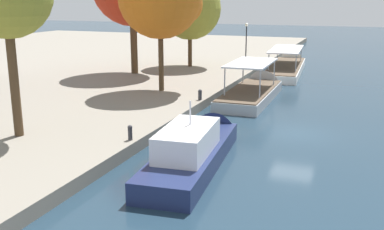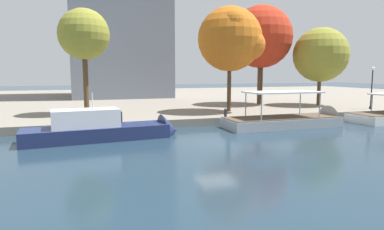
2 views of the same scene
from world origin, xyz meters
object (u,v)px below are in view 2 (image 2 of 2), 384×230
object	(u,v)px
tree_1	(320,54)
tree_2	(259,38)
lamp_post	(372,85)
tour_boat_2	(294,122)
mooring_bollard_0	(225,112)
mooring_bollard_1	(106,117)
motor_yacht_1	(106,131)
tree_3	(83,33)
tree_0	(232,39)

from	to	relation	value
tree_1	tree_2	bearing A→B (deg)	149.31
lamp_post	tree_2	world-z (taller)	tree_2
tour_boat_2	mooring_bollard_0	distance (m)	5.95
mooring_bollard_0	lamp_post	world-z (taller)	lamp_post
mooring_bollard_1	motor_yacht_1	bearing A→B (deg)	-93.48
lamp_post	tree_3	world-z (taller)	tree_3
mooring_bollard_0	tree_1	size ratio (longest dim) A/B	0.08
tour_boat_2	tree_1	size ratio (longest dim) A/B	1.22
tree_3	mooring_bollard_0	bearing A→B (deg)	-27.86
tour_boat_2	tree_1	world-z (taller)	tree_1
tree_1	tree_3	distance (m)	27.12
tree_0	tree_1	bearing A→B (deg)	12.55
lamp_post	tree_1	size ratio (longest dim) A/B	0.49
lamp_post	tree_3	distance (m)	30.38
tour_boat_2	mooring_bollard_1	size ratio (longest dim) A/B	14.18
tour_boat_2	mooring_bollard_1	xyz separation A→B (m)	(-15.56, 2.79, 0.75)
tour_boat_2	tree_2	bearing A→B (deg)	73.23
mooring_bollard_1	lamp_post	xyz separation A→B (m)	(28.02, 1.13, 2.20)
tree_3	tree_1	bearing A→B (deg)	0.94
mooring_bollard_1	tour_boat_2	bearing A→B (deg)	-10.16
motor_yacht_1	lamp_post	xyz separation A→B (m)	(28.25, 4.81, 2.69)
mooring_bollard_1	tree_2	world-z (taller)	tree_2
mooring_bollard_1	lamp_post	world-z (taller)	lamp_post
motor_yacht_1	tree_3	xyz separation A→B (m)	(-1.30, 9.85, 7.64)
tour_boat_2	tree_2	world-z (taller)	tree_2
mooring_bollard_0	tree_2	world-z (taller)	tree_2
lamp_post	tree_0	size ratio (longest dim) A/B	0.43
motor_yacht_1	tree_2	xyz separation A→B (m)	(19.52, 14.01, 8.30)
mooring_bollard_0	lamp_post	distance (m)	17.89
tree_1	tree_2	xyz separation A→B (m)	(-6.26, 3.71, 2.06)
tree_2	tree_3	size ratio (longest dim) A/B	1.24
tree_0	mooring_bollard_1	bearing A→B (deg)	-163.50
tree_0	tree_2	xyz separation A→B (m)	(6.72, 6.60, 0.94)
tour_boat_2	mooring_bollard_1	bearing A→B (deg)	168.98
tree_0	tour_boat_2	bearing A→B (deg)	-65.40
tour_boat_2	mooring_bollard_0	world-z (taller)	tour_boat_2
tour_boat_2	tree_3	world-z (taller)	tree_3
motor_yacht_1	tree_0	world-z (taller)	tree_0
tree_1	tree_3	size ratio (longest dim) A/B	0.95
motor_yacht_1	mooring_bollard_1	bearing A→B (deg)	81.16
tree_0	tree_2	distance (m)	9.47
motor_yacht_1	tour_boat_2	distance (m)	15.81
mooring_bollard_1	tree_1	world-z (taller)	tree_1
tour_boat_2	mooring_bollard_1	distance (m)	15.82
motor_yacht_1	tree_0	bearing A→B (deg)	24.69
mooring_bollard_0	tree_2	size ratio (longest dim) A/B	0.06
motor_yacht_1	tree_1	world-z (taller)	tree_1
tour_boat_2	tree_0	world-z (taller)	tree_0
lamp_post	tree_0	world-z (taller)	tree_0
tree_3	tree_0	bearing A→B (deg)	-9.84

